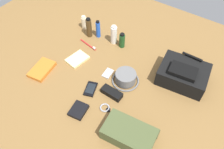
{
  "coord_description": "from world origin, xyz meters",
  "views": [
    {
      "loc": [
        0.53,
        -0.78,
        1.19
      ],
      "look_at": [
        0.0,
        0.0,
        0.04
      ],
      "focal_mm": 35.77,
      "sensor_mm": 36.0,
      "label": 1
    }
  ],
  "objects": [
    {
      "name": "wallet",
      "position": [
        -0.02,
        -0.33,
        0.01
      ],
      "size": [
        0.11,
        0.12,
        0.02
      ],
      "primitive_type": "cube",
      "rotation": [
        0.0,
        0.0,
        0.15
      ],
      "color": "black",
      "rests_on": "ground_plane"
    },
    {
      "name": "wristwatch",
      "position": [
        0.1,
        -0.22,
        0.01
      ],
      "size": [
        0.07,
        0.06,
        0.01
      ],
      "color": "#99999E",
      "rests_on": "ground_plane"
    },
    {
      "name": "toiletry_pouch",
      "position": [
        0.31,
        -0.29,
        0.04
      ],
      "size": [
        0.3,
        0.23,
        0.09
      ],
      "color": "#47512D",
      "rests_on": "ground_plane"
    },
    {
      "name": "deodorant_spray",
      "position": [
        -0.33,
        0.3,
        0.07
      ],
      "size": [
        0.03,
        0.03,
        0.15
      ],
      "color": "blue",
      "rests_on": "ground_plane"
    },
    {
      "name": "cell_phone",
      "position": [
        -0.06,
        -0.16,
        0.01
      ],
      "size": [
        0.1,
        0.13,
        0.01
      ],
      "color": "black",
      "rests_on": "ground_plane"
    },
    {
      "name": "bucket_hat",
      "position": [
        0.09,
        0.03,
        0.03
      ],
      "size": [
        0.18,
        0.18,
        0.08
      ],
      "color": "slate",
      "rests_on": "ground_plane"
    },
    {
      "name": "paperback_novel",
      "position": [
        -0.44,
        -0.22,
        0.01
      ],
      "size": [
        0.15,
        0.2,
        0.03
      ],
      "color": "orange",
      "rests_on": "ground_plane"
    },
    {
      "name": "toothbrush",
      "position": [
        -0.33,
        0.16,
        0.01
      ],
      "size": [
        0.17,
        0.04,
        0.02
      ],
      "color": "red",
      "rests_on": "ground_plane"
    },
    {
      "name": "media_player",
      "position": [
        -0.05,
        0.02,
        0.01
      ],
      "size": [
        0.06,
        0.09,
        0.01
      ],
      "color": "#B7B7BC",
      "rests_on": "ground_plane"
    },
    {
      "name": "shampoo_bottle",
      "position": [
        -0.12,
        0.3,
        0.06
      ],
      "size": [
        0.04,
        0.04,
        0.12
      ],
      "color": "#19471E",
      "rests_on": "ground_plane"
    },
    {
      "name": "ground_plane",
      "position": [
        0.0,
        0.0,
        -0.01
      ],
      "size": [
        2.64,
        2.02,
        0.02
      ],
      "primitive_type": "cube",
      "color": "brown",
      "rests_on": "ground"
    },
    {
      "name": "cologne_bottle",
      "position": [
        -0.4,
        0.26,
        0.08
      ],
      "size": [
        0.04,
        0.04,
        0.17
      ],
      "color": "#473319",
      "rests_on": "ground_plane"
    },
    {
      "name": "lotion_bottle",
      "position": [
        -0.49,
        0.32,
        0.06
      ],
      "size": [
        0.04,
        0.04,
        0.12
      ],
      "color": "beige",
      "rests_on": "ground_plane"
    },
    {
      "name": "backpack",
      "position": [
        0.39,
        0.25,
        0.06
      ],
      "size": [
        0.33,
        0.28,
        0.15
      ],
      "color": "black",
      "rests_on": "ground_plane"
    },
    {
      "name": "toothpaste_tube",
      "position": [
        -0.19,
        0.31,
        0.08
      ],
      "size": [
        0.05,
        0.05,
        0.16
      ],
      "color": "white",
      "rests_on": "ground_plane"
    },
    {
      "name": "sunglasses_case",
      "position": [
        0.07,
        -0.11,
        0.02
      ],
      "size": [
        0.14,
        0.06,
        0.04
      ],
      "primitive_type": "cube",
      "rotation": [
        0.0,
        0.0,
        -0.03
      ],
      "color": "black",
      "rests_on": "ground_plane"
    },
    {
      "name": "notepad",
      "position": [
        -0.31,
        -0.0,
        0.01
      ],
      "size": [
        0.13,
        0.17,
        0.02
      ],
      "primitive_type": "cube",
      "rotation": [
        0.0,
        0.0,
        -0.16
      ],
      "color": "beige",
      "rests_on": "ground_plane"
    }
  ]
}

